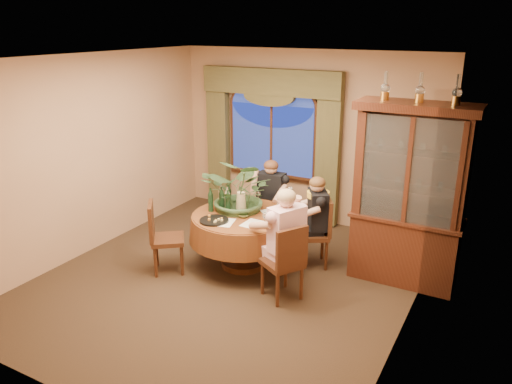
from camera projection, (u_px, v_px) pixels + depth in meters
The scene contains 37 objects.
floor at pixel (227, 280), 6.50m from camera, with size 5.00×5.00×0.00m, color black.
wall_back at pixel (306, 138), 8.13m from camera, with size 4.50×4.50×0.00m, color #A07657.
wall_right at pixel (415, 209), 5.03m from camera, with size 5.00×5.00×0.00m, color #A07657.
ceiling at pixel (223, 58), 5.60m from camera, with size 5.00×5.00×0.00m, color white.
window at pixel (272, 141), 8.37m from camera, with size 1.62×0.10×1.32m, color navy, non-canonical shape.
arched_transom at pixel (272, 94), 8.12m from camera, with size 1.60×0.06×0.44m, color navy, non-canonical shape.
drapery_left at pixel (218, 142), 8.84m from camera, with size 0.38×0.14×2.32m, color #454224.
drapery_right at pixel (328, 156), 7.90m from camera, with size 0.38×0.14×2.32m, color #454224.
swag_valance at pixel (270, 82), 7.99m from camera, with size 2.45×0.16×0.42m, color #454224, non-canonical shape.
dining_table at pixel (243, 240), 6.78m from camera, with size 1.46×1.46×0.75m, color maroon.
china_cabinet at pixel (409, 196), 6.14m from camera, with size 1.42×0.56×2.30m, color #36140B.
oil_lamp_left at pixel (386, 86), 5.89m from camera, with size 0.11×0.11×0.34m, color #A5722D, non-canonical shape.
oil_lamp_center at pixel (420, 88), 5.71m from camera, with size 0.11×0.11×0.34m, color #A5722D, non-canonical shape.
oil_lamp_right at pixel (457, 90), 5.53m from camera, with size 0.11×0.11×0.34m, color #A5722D, non-canonical shape.
chair_right at pixel (282, 261), 5.95m from camera, with size 0.42×0.42×0.96m, color black.
chair_back_right at pixel (313, 232), 6.76m from camera, with size 0.42×0.42×0.96m, color black.
chair_back at pixel (267, 210), 7.56m from camera, with size 0.42×0.42×0.96m, color black.
chair_front_left at pixel (168, 238), 6.60m from camera, with size 0.42×0.42×0.96m, color black.
person_pink at pixel (286, 243), 5.98m from camera, with size 0.48×0.44×1.35m, color beige, non-canonical shape.
person_back at pixel (271, 201), 7.50m from camera, with size 0.46×0.42×1.28m, color black, non-canonical shape.
person_scarf at pixel (317, 221), 6.75m from camera, with size 0.45×0.41×1.26m, color black, non-canonical shape.
stoneware_vase at pixel (241, 202), 6.74m from camera, with size 0.15×0.15×0.27m, color tan, non-canonical shape.
centerpiece_plant at pixel (242, 164), 6.62m from camera, with size 1.02×1.13×0.88m, color #334F2D.
olive_bowl at pixel (243, 215), 6.56m from camera, with size 0.15×0.15×0.05m, color #535E2F.
cheese_platter at pixel (214, 220), 6.42m from camera, with size 0.38×0.38×0.02m, color black.
wine_bottle_0 at pixel (211, 200), 6.72m from camera, with size 0.07×0.07×0.33m, color black.
wine_bottle_1 at pixel (222, 199), 6.76m from camera, with size 0.07×0.07×0.33m, color black.
wine_bottle_2 at pixel (228, 202), 6.64m from camera, with size 0.07×0.07×0.33m, color black.
wine_bottle_3 at pixel (229, 195), 6.91m from camera, with size 0.07×0.07×0.33m, color black.
wine_bottle_4 at pixel (227, 199), 6.76m from camera, with size 0.07×0.07×0.33m, color tan.
wine_bottle_5 at pixel (221, 195), 6.91m from camera, with size 0.07×0.07×0.33m, color tan.
tasting_paper_0 at pixel (252, 224), 6.34m from camera, with size 0.21×0.30×0.00m, color white.
tasting_paper_1 at pixel (273, 211), 6.76m from camera, with size 0.21×0.30×0.00m, color white.
tasting_paper_2 at pixel (225, 222), 6.38m from camera, with size 0.21×0.30×0.00m, color white.
wine_glass_person_pink at pixel (265, 219), 6.26m from camera, with size 0.07×0.07×0.18m, color silver, non-canonical shape.
wine_glass_person_back at pixel (258, 197), 7.04m from camera, with size 0.07×0.07×0.18m, color silver, non-canonical shape.
wine_glass_person_scarf at pixel (279, 207), 6.65m from camera, with size 0.07×0.07×0.18m, color silver, non-canonical shape.
Camera 1 is at (3.10, -4.90, 3.18)m, focal length 35.00 mm.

